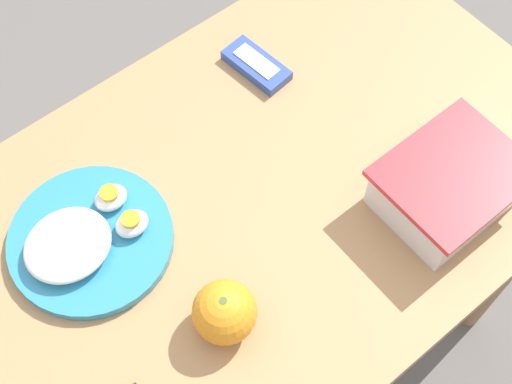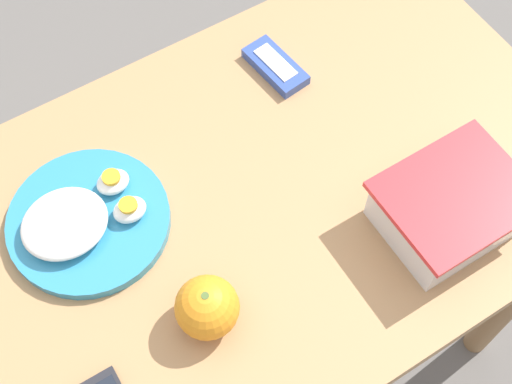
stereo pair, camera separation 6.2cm
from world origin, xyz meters
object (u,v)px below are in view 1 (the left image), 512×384
(orange_fruit, at_px, (225,312))
(candy_bar, at_px, (256,65))
(rice_plate, at_px, (86,239))
(food_container, at_px, (448,188))

(orange_fruit, bearing_deg, candy_bar, -134.55)
(rice_plate, height_order, candy_bar, rice_plate)
(rice_plate, relative_size, candy_bar, 1.96)
(rice_plate, bearing_deg, orange_fruit, 110.53)
(orange_fruit, height_order, rice_plate, orange_fruit)
(food_container, height_order, orange_fruit, same)
(orange_fruit, relative_size, rice_plate, 0.37)
(food_container, xyz_separation_m, rice_plate, (0.44, -0.27, -0.02))
(orange_fruit, height_order, candy_bar, orange_fruit)
(food_container, xyz_separation_m, orange_fruit, (0.36, -0.05, 0.00))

